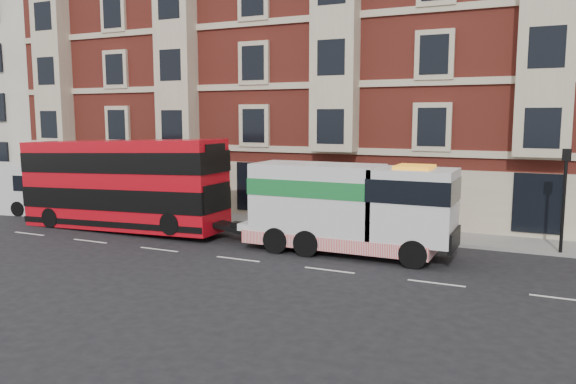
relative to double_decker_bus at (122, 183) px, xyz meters
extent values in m
plane|color=black|center=(8.42, -2.78, -2.44)|extent=(120.00, 120.00, 0.00)
cube|color=slate|center=(8.42, 4.72, -2.37)|extent=(90.00, 3.00, 0.15)
cube|color=maroon|center=(8.92, 12.22, 6.56)|extent=(45.00, 12.00, 18.00)
cube|color=beige|center=(-21.58, 11.22, 5.56)|extent=(16.00, 10.00, 16.00)
cylinder|color=black|center=(2.42, 3.42, -0.29)|extent=(0.14, 0.14, 4.00)
cube|color=black|center=(2.42, 3.42, 1.81)|extent=(0.35, 0.15, 0.50)
cylinder|color=black|center=(20.42, 3.42, -0.29)|extent=(0.14, 0.14, 4.00)
cube|color=black|center=(20.42, 3.42, 1.81)|extent=(0.35, 0.15, 0.50)
cube|color=#BB0A15|center=(0.00, 0.00, -0.06)|extent=(11.34, 2.53, 4.46)
cube|color=black|center=(0.00, 0.00, -0.72)|extent=(11.38, 2.59, 1.06)
cube|color=black|center=(0.00, 0.00, 1.10)|extent=(11.38, 2.59, 1.01)
cylinder|color=black|center=(-3.85, -1.14, -1.91)|extent=(1.05, 0.32, 1.05)
cylinder|color=black|center=(-3.85, 1.14, -1.91)|extent=(1.05, 0.32, 1.05)
cylinder|color=black|center=(3.85, -1.14, -1.61)|extent=(1.05, 0.32, 1.05)
cylinder|color=black|center=(3.85, 1.14, -1.61)|extent=(1.05, 0.32, 1.05)
cube|color=silver|center=(12.00, 0.00, -1.48)|extent=(9.11, 2.33, 0.30)
cube|color=silver|center=(14.94, 0.00, -0.16)|extent=(3.24, 2.53, 2.94)
cube|color=silver|center=(10.78, 0.00, -0.11)|extent=(5.47, 2.53, 2.94)
cube|color=#186E30|center=(10.78, 0.00, 0.39)|extent=(5.52, 2.57, 0.71)
cube|color=red|center=(11.80, 0.00, -1.83)|extent=(8.10, 2.59, 0.56)
cylinder|color=black|center=(15.24, -1.14, -1.88)|extent=(1.11, 0.35, 1.11)
cylinder|color=black|center=(15.24, 1.14, -1.88)|extent=(1.11, 0.35, 1.11)
cylinder|color=black|center=(10.78, -1.14, -1.88)|extent=(1.11, 0.41, 1.11)
cylinder|color=black|center=(10.78, 1.14, -1.88)|extent=(1.11, 0.41, 1.11)
cylinder|color=black|center=(9.37, -1.14, -1.88)|extent=(1.11, 0.41, 1.11)
cylinder|color=black|center=(9.37, 1.14, -1.88)|extent=(1.11, 0.41, 1.11)
cube|color=silver|center=(-10.40, 1.38, -0.95)|extent=(6.02, 3.17, 2.98)
cylinder|color=black|center=(-8.41, 0.60, -2.01)|extent=(0.91, 0.42, 0.87)
cylinder|color=black|center=(-8.75, 2.75, -2.01)|extent=(0.91, 0.42, 0.87)
imported|color=#1C2D38|center=(0.53, 4.95, -1.36)|extent=(0.81, 0.77, 1.87)
camera|label=1|loc=(19.73, -22.26, 3.33)|focal=35.00mm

